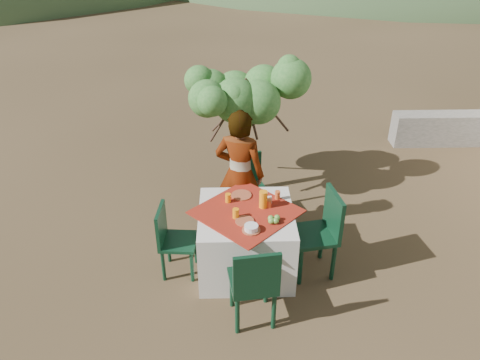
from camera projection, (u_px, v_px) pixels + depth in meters
name	position (u px, v px, depth m)	size (l,w,h in m)	color
ground	(277.00, 283.00, 5.14)	(160.00, 160.00, 0.00)	#372919
table	(246.00, 240.00, 5.20)	(1.30, 1.30, 0.76)	silver
chair_far	(249.00, 184.00, 6.02)	(0.50, 0.50, 0.88)	black
chair_near	(254.00, 283.00, 4.40)	(0.49, 0.49, 0.95)	black
chair_left	(172.00, 238.00, 5.08)	(0.42, 0.42, 0.84)	black
chair_right	(321.00, 230.00, 5.06)	(0.53, 0.53, 1.00)	black
person	(240.00, 175.00, 5.55)	(0.60, 0.39, 1.64)	#8C6651
shrub_tree	(249.00, 101.00, 6.15)	(1.46, 1.43, 1.71)	#493024
stone_wall	(468.00, 128.00, 8.00)	(2.60, 0.35, 0.55)	gray
plate_far	(241.00, 195.00, 5.26)	(0.23, 0.23, 0.01)	brown
plate_near	(245.00, 221.00, 4.84)	(0.20, 0.20, 0.01)	brown
glass_far	(228.00, 198.00, 5.13)	(0.06, 0.06, 0.10)	orange
glass_near	(236.00, 213.00, 4.87)	(0.07, 0.07, 0.11)	orange
juice_pitcher	(263.00, 199.00, 5.02)	(0.09, 0.09, 0.20)	orange
bowl_plate	(251.00, 230.00, 4.70)	(0.19, 0.19, 0.01)	brown
white_bowl	(251.00, 227.00, 4.69)	(0.14, 0.14, 0.05)	white
jar_left	(269.00, 204.00, 5.05)	(0.06, 0.06, 0.09)	#D35725
jar_right	(278.00, 195.00, 5.19)	(0.06, 0.06, 0.09)	#D35725
napkin_holder	(269.00, 200.00, 5.12)	(0.06, 0.04, 0.08)	white
fruit_cluster	(274.00, 219.00, 4.82)	(0.13, 0.12, 0.07)	#639837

